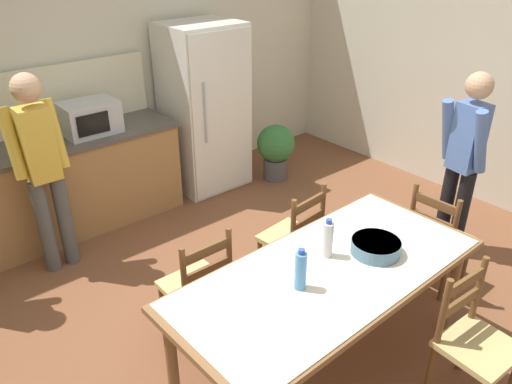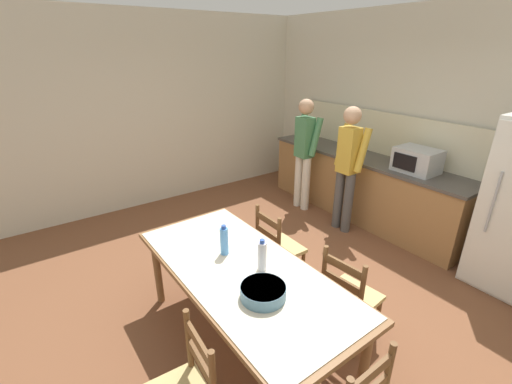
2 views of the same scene
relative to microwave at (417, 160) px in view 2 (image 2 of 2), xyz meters
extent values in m
plane|color=brown|center=(0.12, -2.21, -1.08)|extent=(8.32, 8.32, 0.00)
cube|color=beige|center=(0.12, 0.45, 0.37)|extent=(6.52, 0.12, 2.90)
cube|color=beige|center=(-3.14, -2.21, 0.37)|extent=(0.12, 5.20, 2.90)
cube|color=#9E7042|center=(-0.80, 0.02, -0.64)|extent=(3.13, 0.62, 0.89)
cube|color=#4C4742|center=(-0.80, 0.02, -0.17)|extent=(3.17, 0.66, 0.04)
cube|color=#B7BCC1|center=(-1.50, 0.02, -0.16)|extent=(0.52, 0.38, 0.02)
cube|color=beige|center=(-0.80, 0.33, 0.15)|extent=(3.13, 0.03, 0.60)
cylinder|color=#A5AAB2|center=(1.04, -0.38, -0.09)|extent=(0.02, 0.02, 0.63)
cube|color=#B2B7BC|center=(0.00, 0.00, 0.00)|extent=(0.50, 0.38, 0.30)
cube|color=black|center=(-0.05, -0.19, 0.00)|extent=(0.30, 0.01, 0.19)
cylinder|color=brown|center=(-0.66, -3.18, -0.72)|extent=(0.07, 0.07, 0.73)
cylinder|color=brown|center=(-0.67, -2.44, -0.72)|extent=(0.07, 0.07, 0.73)
cylinder|color=brown|center=(1.21, -2.40, -0.72)|extent=(0.07, 0.07, 0.73)
cube|color=brown|center=(0.28, -2.79, -0.33)|extent=(2.10, 0.98, 0.04)
cube|color=beige|center=(0.28, -2.79, -0.31)|extent=(2.02, 0.94, 0.01)
cylinder|color=#4C8ED6|center=(0.02, -2.79, -0.18)|extent=(0.07, 0.07, 0.24)
cylinder|color=#2D51B2|center=(0.02, -2.79, -0.05)|extent=(0.04, 0.04, 0.03)
cylinder|color=silver|center=(0.38, -2.67, -0.18)|extent=(0.07, 0.07, 0.24)
cylinder|color=#2D51B2|center=(0.38, -2.67, -0.05)|extent=(0.04, 0.04, 0.03)
cylinder|color=slate|center=(0.64, -2.85, -0.26)|extent=(0.32, 0.32, 0.09)
cylinder|color=slate|center=(0.64, -2.85, -0.22)|extent=(0.31, 0.31, 0.02)
cylinder|color=brown|center=(1.47, -2.59, -0.40)|extent=(0.04, 0.04, 0.46)
cube|color=brown|center=(1.48, -2.77, -0.28)|extent=(0.03, 0.36, 0.07)
cylinder|color=brown|center=(-0.03, -1.83, -0.88)|extent=(0.04, 0.04, 0.41)
cylinder|color=brown|center=(-0.39, -1.83, -0.88)|extent=(0.04, 0.04, 0.41)
cylinder|color=brown|center=(-0.03, -2.17, -0.88)|extent=(0.04, 0.04, 0.41)
cylinder|color=brown|center=(-0.39, -2.17, -0.88)|extent=(0.04, 0.04, 0.41)
cube|color=tan|center=(-0.21, -2.00, -0.65)|extent=(0.42, 0.40, 0.04)
cylinder|color=brown|center=(-0.03, -2.17, -0.40)|extent=(0.04, 0.04, 0.46)
cylinder|color=brown|center=(-0.39, -2.17, -0.40)|extent=(0.04, 0.04, 0.46)
cube|color=brown|center=(-0.21, -2.17, -0.28)|extent=(0.36, 0.03, 0.07)
cube|color=brown|center=(-0.21, -2.17, -0.43)|extent=(0.36, 0.03, 0.07)
cylinder|color=brown|center=(0.89, -1.79, -0.88)|extent=(0.04, 0.04, 0.41)
cylinder|color=brown|center=(0.53, -1.83, -0.88)|extent=(0.04, 0.04, 0.41)
cylinder|color=brown|center=(0.93, -2.13, -0.88)|extent=(0.04, 0.04, 0.41)
cylinder|color=brown|center=(0.57, -2.17, -0.88)|extent=(0.04, 0.04, 0.41)
cube|color=tan|center=(0.73, -1.98, -0.65)|extent=(0.46, 0.44, 0.04)
cylinder|color=brown|center=(0.93, -2.13, -0.40)|extent=(0.04, 0.04, 0.46)
cylinder|color=brown|center=(0.57, -2.17, -0.40)|extent=(0.04, 0.04, 0.46)
cube|color=brown|center=(0.75, -2.15, -0.28)|extent=(0.36, 0.06, 0.07)
cube|color=brown|center=(0.75, -2.15, -0.43)|extent=(0.36, 0.06, 0.07)
cylinder|color=brown|center=(0.59, -3.40, -0.40)|extent=(0.04, 0.04, 0.46)
cylinder|color=brown|center=(0.95, -3.42, -0.40)|extent=(0.04, 0.04, 0.46)
cube|color=brown|center=(0.77, -3.41, -0.28)|extent=(0.36, 0.04, 0.07)
cube|color=brown|center=(0.77, -3.41, -0.43)|extent=(0.36, 0.04, 0.07)
cylinder|color=silver|center=(-1.59, -0.51, -0.66)|extent=(0.13, 0.13, 0.85)
cylinder|color=silver|center=(-1.42, -0.51, -0.66)|extent=(0.13, 0.13, 0.85)
cube|color=#478456|center=(-1.50, -0.51, 0.06)|extent=(0.24, 0.19, 0.60)
sphere|color=tan|center=(-1.50, -0.51, 0.51)|extent=(0.23, 0.23, 0.23)
cylinder|color=#478456|center=(-1.67, -0.44, 0.09)|extent=(0.10, 0.23, 0.57)
cylinder|color=#478456|center=(-1.34, -0.44, 0.09)|extent=(0.10, 0.23, 0.57)
cylinder|color=#4C4C4C|center=(-0.73, -0.53, -0.66)|extent=(0.13, 0.13, 0.85)
cylinder|color=#4C4C4C|center=(-0.56, -0.53, -0.66)|extent=(0.13, 0.13, 0.85)
cube|color=gold|center=(-0.64, -0.53, 0.07)|extent=(0.24, 0.19, 0.60)
sphere|color=tan|center=(-0.64, -0.53, 0.52)|extent=(0.23, 0.23, 0.23)
cylinder|color=gold|center=(-0.81, -0.46, 0.09)|extent=(0.10, 0.23, 0.57)
cylinder|color=gold|center=(-0.48, -0.46, 0.09)|extent=(0.10, 0.23, 0.57)
camera|label=1|loc=(-1.68, -4.40, 1.55)|focal=35.00mm
camera|label=2|loc=(2.17, -3.99, 1.30)|focal=24.00mm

